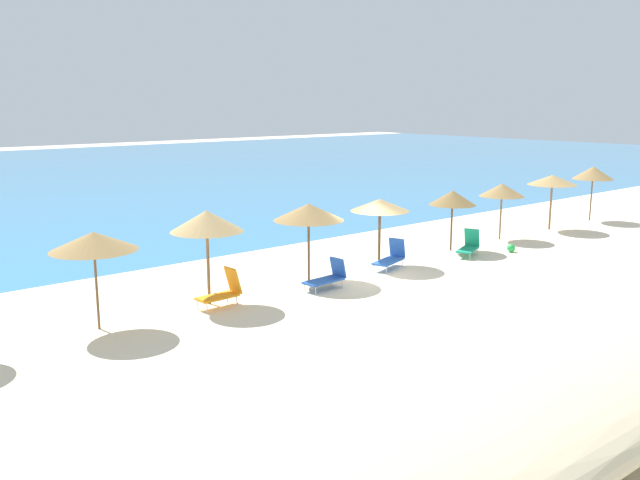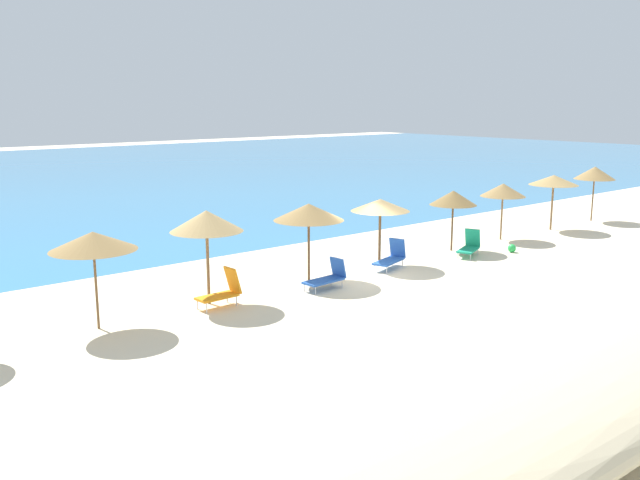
% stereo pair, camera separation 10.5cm
% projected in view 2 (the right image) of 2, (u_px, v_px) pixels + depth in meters
% --- Properties ---
extents(ground_plane, '(160.00, 160.00, 0.00)m').
position_uv_depth(ground_plane, '(369.00, 278.00, 24.34)').
color(ground_plane, beige).
extents(sea_water, '(160.00, 67.32, 0.01)m').
position_uv_depth(sea_water, '(20.00, 179.00, 54.41)').
color(sea_water, teal).
rests_on(sea_water, ground_plane).
extents(dune_ridge, '(36.95, 7.82, 1.65)m').
position_uv_depth(dune_ridge, '(598.00, 335.00, 15.94)').
color(dune_ridge, beige).
rests_on(dune_ridge, ground_plane).
extents(beach_umbrella_2, '(2.34, 2.34, 2.72)m').
position_uv_depth(beach_umbrella_2, '(93.00, 241.00, 18.43)').
color(beach_umbrella_2, brown).
rests_on(beach_umbrella_2, ground_plane).
extents(beach_umbrella_3, '(2.22, 2.22, 2.92)m').
position_uv_depth(beach_umbrella_3, '(206.00, 221.00, 20.73)').
color(beach_umbrella_3, brown).
rests_on(beach_umbrella_3, ground_plane).
extents(beach_umbrella_4, '(2.43, 2.43, 2.71)m').
position_uv_depth(beach_umbrella_4, '(309.00, 212.00, 23.48)').
color(beach_umbrella_4, brown).
rests_on(beach_umbrella_4, ground_plane).
extents(beach_umbrella_5, '(2.22, 2.22, 2.55)m').
position_uv_depth(beach_umbrella_5, '(380.00, 205.00, 25.69)').
color(beach_umbrella_5, brown).
rests_on(beach_umbrella_5, ground_plane).
extents(beach_umbrella_6, '(1.94, 1.94, 2.52)m').
position_uv_depth(beach_umbrella_6, '(453.00, 198.00, 28.30)').
color(beach_umbrella_6, brown).
rests_on(beach_umbrella_6, ground_plane).
extents(beach_umbrella_7, '(2.00, 2.00, 2.54)m').
position_uv_depth(beach_umbrella_7, '(503.00, 190.00, 30.57)').
color(beach_umbrella_7, brown).
rests_on(beach_umbrella_7, ground_plane).
extents(beach_umbrella_8, '(2.32, 2.32, 2.66)m').
position_uv_depth(beach_umbrella_8, '(554.00, 180.00, 32.87)').
color(beach_umbrella_8, brown).
rests_on(beach_umbrella_8, ground_plane).
extents(beach_umbrella_9, '(2.06, 2.06, 2.82)m').
position_uv_depth(beach_umbrella_9, '(595.00, 173.00, 35.33)').
color(beach_umbrella_9, brown).
rests_on(beach_umbrella_9, ground_plane).
extents(lounge_chair_0, '(1.39, 0.65, 1.17)m').
position_uv_depth(lounge_chair_0, '(223.00, 291.00, 20.86)').
color(lounge_chair_0, orange).
rests_on(lounge_chair_0, ground_plane).
extents(lounge_chair_1, '(1.71, 1.07, 1.06)m').
position_uv_depth(lounge_chair_1, '(391.00, 257.00, 25.66)').
color(lounge_chair_1, blue).
rests_on(lounge_chair_1, ground_plane).
extents(lounge_chair_2, '(1.56, 0.72, 0.98)m').
position_uv_depth(lounge_chair_2, '(328.00, 277.00, 22.88)').
color(lounge_chair_2, blue).
rests_on(lounge_chair_2, ground_plane).
extents(lounge_chair_3, '(1.53, 1.10, 1.05)m').
position_uv_depth(lounge_chair_3, '(470.00, 246.00, 27.70)').
color(lounge_chair_3, '#199972').
rests_on(lounge_chair_3, ground_plane).
extents(beach_ball, '(0.34, 0.34, 0.34)m').
position_uv_depth(beach_ball, '(512.00, 248.00, 28.36)').
color(beach_ball, green).
rests_on(beach_ball, ground_plane).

